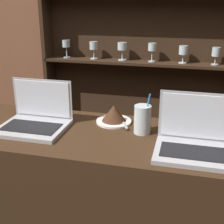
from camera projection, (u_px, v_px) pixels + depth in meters
bar_counter at (100, 220)px, 1.58m from camera, size 1.66×0.51×0.96m
back_wall at (143, 23)px, 2.39m from camera, size 7.00×0.06×2.70m
back_shelf at (137, 67)px, 2.44m from camera, size 1.49×0.18×1.94m
laptop_near at (36, 118)px, 1.47m from camera, size 0.30×0.25×0.21m
laptop_far at (196, 140)px, 1.23m from camera, size 0.31×0.23×0.22m
cake_plate at (114, 115)px, 1.52m from camera, size 0.18×0.18×0.09m
water_glass at (142, 119)px, 1.40m from camera, size 0.08×0.08×0.19m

